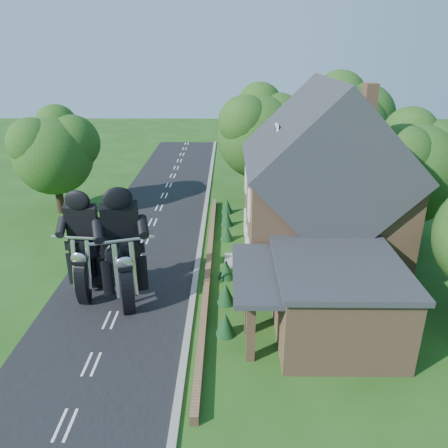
{
  "coord_description": "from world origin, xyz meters",
  "views": [
    {
      "loc": [
        5.41,
        -16.83,
        11.71
      ],
      "look_at": [
        5.18,
        4.92,
        2.8
      ],
      "focal_mm": 35.0,
      "sensor_mm": 36.0,
      "label": 1
    }
  ],
  "objects_px": {
    "garden_wall": "(208,266)",
    "motorcycle_lead": "(126,288)",
    "house": "(321,191)",
    "motorcycle_follow": "(90,281)",
    "annex": "(333,298)"
  },
  "relations": [
    {
      "from": "garden_wall",
      "to": "motorcycle_lead",
      "type": "height_order",
      "value": "motorcycle_lead"
    },
    {
      "from": "garden_wall",
      "to": "house",
      "type": "distance_m",
      "value": 7.52
    },
    {
      "from": "motorcycle_lead",
      "to": "motorcycle_follow",
      "type": "relative_size",
      "value": 1.07
    },
    {
      "from": "house",
      "to": "annex",
      "type": "bearing_deg",
      "value": -95.24
    },
    {
      "from": "house",
      "to": "motorcycle_lead",
      "type": "height_order",
      "value": "house"
    },
    {
      "from": "garden_wall",
      "to": "motorcycle_follow",
      "type": "xyz_separation_m",
      "value": [
        -5.78,
        -2.9,
        0.65
      ]
    },
    {
      "from": "house",
      "to": "motorcycle_lead",
      "type": "distance_m",
      "value": 11.55
    },
    {
      "from": "house",
      "to": "motorcycle_follow",
      "type": "distance_m",
      "value": 13.06
    },
    {
      "from": "garden_wall",
      "to": "annex",
      "type": "distance_m",
      "value": 8.19
    },
    {
      "from": "garden_wall",
      "to": "motorcycle_follow",
      "type": "relative_size",
      "value": 12.1
    },
    {
      "from": "annex",
      "to": "motorcycle_follow",
      "type": "relative_size",
      "value": 3.88
    },
    {
      "from": "annex",
      "to": "motorcycle_follow",
      "type": "height_order",
      "value": "annex"
    },
    {
      "from": "motorcycle_lead",
      "to": "motorcycle_follow",
      "type": "height_order",
      "value": "motorcycle_lead"
    },
    {
      "from": "garden_wall",
      "to": "motorcycle_lead",
      "type": "bearing_deg",
      "value": -135.76
    },
    {
      "from": "annex",
      "to": "motorcycle_follow",
      "type": "distance_m",
      "value": 11.75
    }
  ]
}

